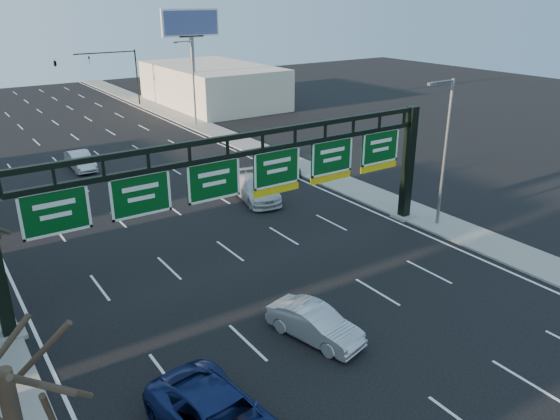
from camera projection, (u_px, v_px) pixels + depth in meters
ground at (347, 337)px, 22.97m from camera, size 160.00×160.00×0.00m
sidewalk_right at (306, 168)px, 45.03m from camera, size 3.00×120.00×0.12m
lane_markings at (160, 200)px, 38.34m from camera, size 21.60×120.00×0.01m
sign_gantry at (249, 182)px, 27.50m from camera, size 24.60×1.20×7.20m
building_right_distant at (212, 85)px, 70.96m from camera, size 12.00×20.00×5.00m
streetlight_near at (444, 146)px, 32.25m from camera, size 2.15×0.22×9.00m
streetlight_far at (192, 78)px, 58.38m from camera, size 2.15×0.22×9.00m
billboard_right at (191, 36)px, 62.07m from camera, size 7.00×0.50×12.00m
traffic_signal_mast at (87, 65)px, 66.21m from camera, size 10.16×0.54×7.00m
car_silver_sedan at (315, 323)px, 22.63m from camera, size 2.50×4.53×1.42m
car_white_wagon at (255, 189)px, 38.07m from camera, size 3.20×5.84×1.60m
car_grey_far at (280, 165)px, 43.86m from camera, size 1.80×4.03×1.35m
car_silver_distant at (80, 161)px, 44.72m from camera, size 1.55×4.45×1.46m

